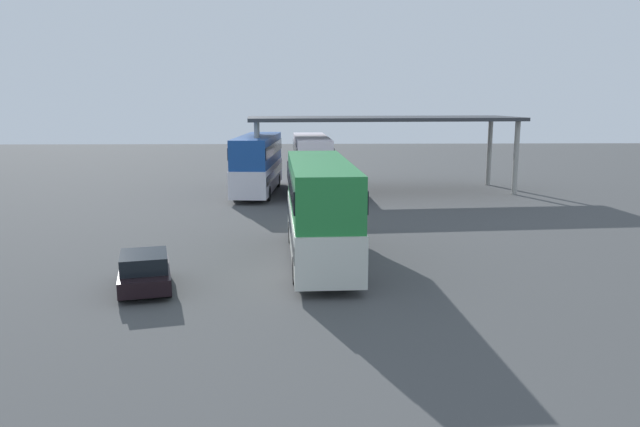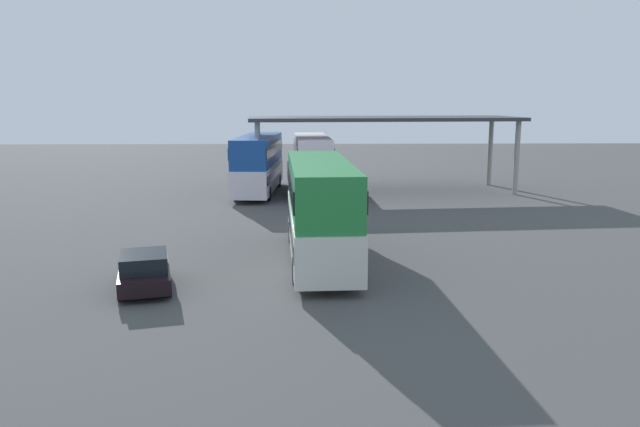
% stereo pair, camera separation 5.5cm
% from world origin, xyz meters
% --- Properties ---
extents(ground_plane, '(140.00, 140.00, 0.00)m').
position_xyz_m(ground_plane, '(0.00, 0.00, 0.00)').
color(ground_plane, '#454647').
extents(double_decker_main, '(2.97, 10.59, 4.18)m').
position_xyz_m(double_decker_main, '(1.00, 2.84, 2.29)').
color(double_decker_main, silver).
rests_on(double_decker_main, ground_plane).
extents(parked_hatchback, '(2.56, 3.92, 1.35)m').
position_xyz_m(parked_hatchback, '(-5.34, -0.98, 0.67)').
color(parked_hatchback, black).
rests_on(parked_hatchback, ground_plane).
extents(double_decker_near_canopy, '(3.07, 10.51, 4.12)m').
position_xyz_m(double_decker_near_canopy, '(-2.96, 21.27, 2.26)').
color(double_decker_near_canopy, silver).
rests_on(double_decker_near_canopy, ground_plane).
extents(double_decker_mid_row, '(2.87, 10.63, 4.02)m').
position_xyz_m(double_decker_mid_row, '(0.89, 22.22, 2.21)').
color(double_decker_mid_row, navy).
rests_on(double_decker_mid_row, ground_plane).
extents(depot_canopy, '(19.76, 7.65, 5.42)m').
position_xyz_m(depot_canopy, '(6.04, 21.96, 5.07)').
color(depot_canopy, '#33353A').
rests_on(depot_canopy, ground_plane).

